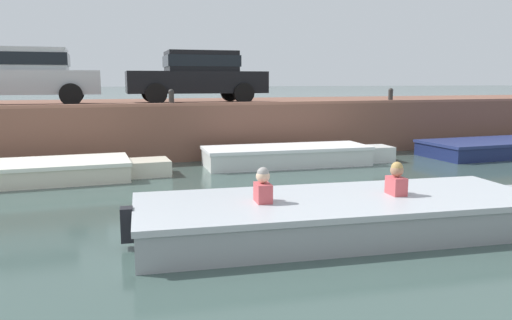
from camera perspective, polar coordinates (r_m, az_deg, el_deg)
name	(u,v)px	position (r m, az deg, el deg)	size (l,w,h in m)	color
ground_plane	(208,227)	(7.54, -5.50, -7.64)	(400.00, 400.00, 0.00)	#384C47
far_quay_wall	(144,126)	(16.33, -12.70, 3.85)	(60.00, 6.00, 1.50)	brown
far_wall_coping	(154,105)	(13.42, -11.59, 6.20)	(60.00, 0.24, 0.08)	#925F4C
boat_moored_west_cream	(25,172)	(11.77, -24.86, -1.30)	(5.72, 1.82, 0.44)	silver
boat_moored_central_white	(294,156)	(12.96, 4.38, 0.51)	(5.13, 1.69, 0.49)	white
motorboat_passing	(358,214)	(7.38, 11.61, -6.05)	(7.07, 2.53, 1.00)	#93999E
car_left_inner_silver	(25,74)	(15.20, -24.90, 8.91)	(4.07, 2.03, 1.54)	#B7BABC
car_centre_black	(198,75)	(15.42, -6.69, 9.66)	(4.16, 2.10, 1.54)	black
mooring_bollard_mid	(171,97)	(13.61, -9.65, 7.13)	(0.15, 0.15, 0.45)	#2D2B28
mooring_bollard_east	(391,95)	(16.09, 15.13, 7.22)	(0.15, 0.15, 0.45)	#2D2B28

